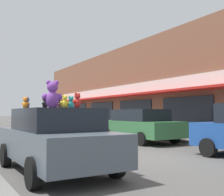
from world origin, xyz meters
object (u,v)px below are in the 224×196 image
plush_art_car (56,139)px  teddy_bear_red (77,101)px  teddy_bear_orange (25,103)px  teddy_bear_teal (71,103)px  teddy_bear_blue (27,103)px  teddy_bear_pink (56,104)px  teddy_bear_giant (52,95)px  teddy_bear_black (45,103)px  teddy_bear_brown (61,104)px  parked_car_far_center (140,125)px  teddy_bear_yellow (65,102)px

plush_art_car → teddy_bear_red: size_ratio=12.24×
teddy_bear_orange → teddy_bear_red: size_ratio=0.91×
plush_art_car → teddy_bear_red: (0.22, -0.79, 0.91)m
teddy_bear_orange → teddy_bear_teal: size_ratio=0.87×
teddy_bear_blue → teddy_bear_red: 1.87m
teddy_bear_pink → teddy_bear_blue: 0.77m
teddy_bear_teal → teddy_bear_orange: bearing=-18.2°
teddy_bear_giant → teddy_bear_blue: size_ratio=2.25×
teddy_bear_black → teddy_bear_brown: size_ratio=1.54×
plush_art_car → parked_car_far_center: parked_car_far_center is taller
teddy_bear_red → teddy_bear_orange: bearing=-86.8°
teddy_bear_yellow → teddy_bear_orange: (-0.43, 1.71, 0.02)m
plush_art_car → teddy_bear_giant: teddy_bear_giant is taller
teddy_bear_black → teddy_bear_blue: size_ratio=1.06×
teddy_bear_giant → parked_car_far_center: bearing=-132.7°
teddy_bear_blue → teddy_bear_brown: teddy_bear_blue is taller
teddy_bear_orange → teddy_bear_brown: bearing=-174.8°
teddy_bear_giant → teddy_bear_black: 0.55m
teddy_bear_black → teddy_bear_red: teddy_bear_red is taller
teddy_bear_black → teddy_bear_orange: teddy_bear_black is taller
teddy_bear_yellow → teddy_bear_orange: 1.76m
plush_art_car → teddy_bear_yellow: 1.25m
parked_car_far_center → teddy_bear_teal: bearing=-143.3°
teddy_bear_brown → teddy_bear_red: (0.03, -0.97, 0.06)m
teddy_bear_orange → plush_art_car: bearing=170.0°
teddy_bear_yellow → teddy_bear_teal: 1.74m
teddy_bear_orange → teddy_bear_blue: teddy_bear_blue is taller
teddy_bear_pink → teddy_bear_red: bearing=94.3°
teddy_bear_yellow → teddy_bear_pink: 1.51m
teddy_bear_pink → teddy_bear_yellow: bearing=81.5°
teddy_bear_yellow → teddy_bear_teal: size_ratio=0.78×
teddy_bear_red → teddy_bear_black: bearing=-102.1°
teddy_bear_pink → teddy_bear_red: teddy_bear_red is taller
teddy_bear_pink → teddy_bear_red: 1.39m
plush_art_car → teddy_bear_orange: 1.33m
teddy_bear_black → teddy_bear_pink: size_ratio=1.33×
teddy_bear_yellow → teddy_bear_blue: teddy_bear_blue is taller
teddy_bear_brown → teddy_bear_teal: bearing=-97.6°
teddy_bear_orange → teddy_bear_teal: bearing=-140.9°
teddy_bear_teal → teddy_bear_giant: bearing=22.5°
plush_art_car → teddy_bear_black: bearing=93.5°
teddy_bear_black → teddy_bear_yellow: 1.61m
teddy_bear_black → teddy_bear_teal: (0.72, -0.06, 0.01)m
plush_art_car → teddy_bear_red: 1.22m
teddy_bear_brown → parked_car_far_center: (5.82, 4.47, -0.81)m
teddy_bear_black → teddy_bear_yellow: size_ratio=1.20×
teddy_bear_teal → teddy_bear_red: size_ratio=1.04×
teddy_bear_teal → teddy_bear_red: (-0.45, -1.46, -0.01)m
teddy_bear_giant → teddy_bear_pink: bearing=-110.9°
teddy_bear_teal → teddy_bear_brown: teddy_bear_teal is taller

